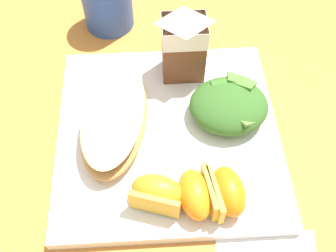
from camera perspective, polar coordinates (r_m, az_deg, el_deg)
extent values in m
plane|color=#C67A33|center=(0.53, 0.00, -1.59)|extent=(3.00, 3.00, 0.00)
cube|color=white|center=(0.52, 0.00, -1.11)|extent=(0.28, 0.28, 0.02)
ellipsoid|color=tan|center=(0.51, -7.52, 0.76)|extent=(0.10, 0.18, 0.03)
ellipsoid|color=brown|center=(0.50, -7.65, 1.47)|extent=(0.09, 0.16, 0.01)
ellipsoid|color=#EAD184|center=(0.50, -7.74, 1.94)|extent=(0.10, 0.17, 0.01)
ellipsoid|color=#336023|center=(0.52, 8.56, 2.88)|extent=(0.10, 0.09, 0.04)
cube|color=#4C8433|center=(0.53, 9.97, 6.45)|extent=(0.03, 0.03, 0.02)
cube|color=#3D7028|center=(0.51, 7.61, 4.98)|extent=(0.03, 0.03, 0.01)
cube|color=#4C8433|center=(0.53, 10.47, 6.09)|extent=(0.04, 0.04, 0.01)
cube|color=#5B8E3D|center=(0.50, 11.23, 1.08)|extent=(0.04, 0.03, 0.02)
cube|color=brown|center=(0.54, 2.21, 10.86)|extent=(0.06, 0.04, 0.09)
cube|color=white|center=(0.52, 2.32, 13.27)|extent=(0.06, 0.04, 0.03)
pyramid|color=white|center=(0.51, 2.42, 15.27)|extent=(0.06, 0.04, 0.02)
ellipsoid|color=orange|center=(0.45, -1.43, -9.18)|extent=(0.07, 0.05, 0.04)
cube|color=gold|center=(0.44, -1.97, -11.02)|extent=(0.06, 0.02, 0.03)
ellipsoid|color=orange|center=(0.45, 3.80, -9.61)|extent=(0.04, 0.06, 0.04)
cube|color=gold|center=(0.45, 5.82, -9.21)|extent=(0.01, 0.06, 0.03)
ellipsoid|color=orange|center=(0.46, 8.54, -9.09)|extent=(0.05, 0.07, 0.04)
cube|color=gold|center=(0.45, 6.58, -9.56)|extent=(0.02, 0.06, 0.03)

